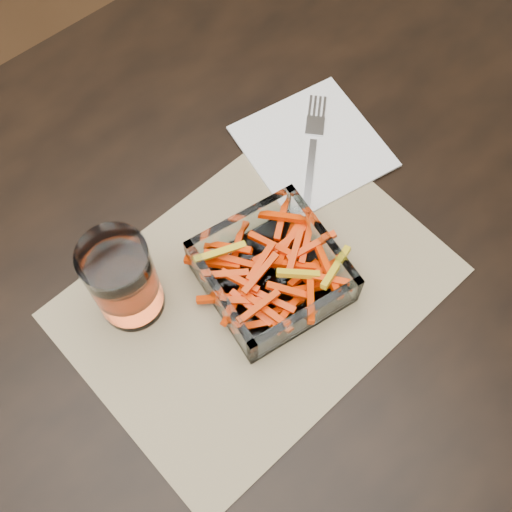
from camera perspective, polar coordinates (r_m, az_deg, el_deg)
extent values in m
plane|color=#331E0F|center=(1.53, -5.48, -14.37)|extent=(4.50, 4.50, 0.00)
cube|color=black|center=(0.83, -9.92, -4.76)|extent=(1.60, 0.90, 0.03)
cylinder|color=black|center=(1.54, 6.82, 16.86)|extent=(0.06, 0.06, 0.72)
cube|color=tan|center=(0.80, 0.06, -3.24)|extent=(0.47, 0.35, 0.00)
cube|color=white|center=(0.80, 1.38, -2.18)|extent=(0.18, 0.18, 0.01)
cube|color=white|center=(0.81, -1.34, 2.59)|extent=(0.16, 0.03, 0.06)
cube|color=white|center=(0.76, 4.37, -5.73)|extent=(0.16, 0.03, 0.06)
cube|color=white|center=(0.77, -3.19, -4.06)|extent=(0.03, 0.16, 0.06)
cube|color=white|center=(0.80, 5.83, 1.07)|extent=(0.03, 0.16, 0.06)
cylinder|color=white|center=(0.75, -11.73, -2.13)|extent=(0.08, 0.08, 0.14)
cylinder|color=#A23817|center=(0.76, -11.52, -2.58)|extent=(0.07, 0.07, 0.09)
cube|color=white|center=(0.91, 5.06, 9.70)|extent=(0.20, 0.20, 0.00)
cube|color=silver|center=(0.88, 4.80, 7.30)|extent=(0.09, 0.08, 0.00)
cube|color=silver|center=(0.92, 5.27, 11.45)|extent=(0.04, 0.04, 0.00)
cube|color=silver|center=(0.94, 4.83, 13.17)|extent=(0.03, 0.03, 0.00)
cube|color=silver|center=(0.94, 5.25, 13.12)|extent=(0.03, 0.03, 0.00)
cube|color=silver|center=(0.94, 5.67, 13.07)|extent=(0.03, 0.03, 0.00)
cube|color=silver|center=(0.94, 6.08, 13.02)|extent=(0.03, 0.03, 0.00)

